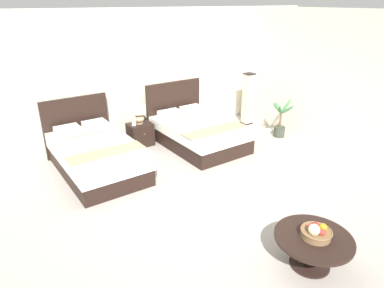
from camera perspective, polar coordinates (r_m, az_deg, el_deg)
ground_plane at (r=5.38m, az=2.91°, el=-9.57°), size 10.28×9.86×0.02m
wall_back at (r=7.44m, az=-11.49°, el=10.88°), size 10.28×0.12×2.75m
wall_side_right at (r=7.43m, az=22.78°, el=9.55°), size 0.12×5.46×2.75m
bed_near_window at (r=6.36m, az=-15.88°, el=-1.74°), size 1.33×2.15×1.17m
bed_near_corner at (r=7.26m, az=0.85°, el=2.12°), size 1.44×2.07×1.20m
nightstand at (r=7.32m, az=-8.67°, el=1.62°), size 0.49×0.42×0.49m
table_lamp at (r=7.19m, az=-8.96°, el=5.17°), size 0.31×0.31×0.38m
vase at (r=7.12m, az=-9.78°, el=3.87°), size 0.09×0.09×0.21m
coffee_table at (r=4.29m, az=19.64°, el=-15.52°), size 0.89×0.89×0.40m
fruit_bowl at (r=4.19m, az=20.15°, el=-13.73°), size 0.35×0.35×0.20m
floor_lamp_corner at (r=8.55m, az=9.36°, el=7.47°), size 0.23×0.23×1.27m
potted_palm at (r=7.95m, az=14.59°, el=3.20°), size 0.54×0.52×0.87m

